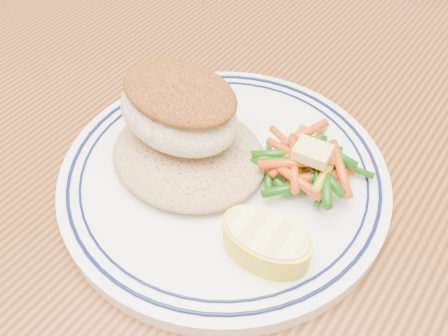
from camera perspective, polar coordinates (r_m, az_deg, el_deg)
dining_table at (r=0.54m, az=0.07°, el=-4.18°), size 1.50×0.90×0.75m
plate at (r=0.43m, az=-0.00°, el=-0.95°), size 0.28×0.28×0.02m
rice_pilaf at (r=0.42m, az=-4.08°, el=1.83°), size 0.14×0.12×0.03m
fish_fillet at (r=0.41m, az=-5.21°, el=6.90°), size 0.11×0.09×0.06m
vegetable_pile at (r=0.41m, az=9.01°, el=0.58°), size 0.11×0.10×0.03m
butter_pat at (r=0.40m, az=10.08°, el=1.79°), size 0.03×0.03×0.01m
lemon_wedge at (r=0.36m, az=4.82°, el=-8.26°), size 0.07×0.07×0.03m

